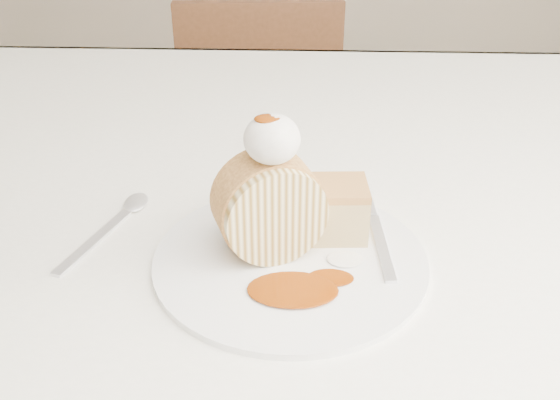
{
  "coord_description": "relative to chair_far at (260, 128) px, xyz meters",
  "views": [
    {
      "loc": [
        0.03,
        -0.5,
        1.1
      ],
      "look_at": [
        0.01,
        -0.01,
        0.81
      ],
      "focal_mm": 40.0,
      "sensor_mm": 36.0,
      "label": 1
    }
  ],
  "objects": [
    {
      "name": "caramel_drizzle",
      "position": [
        0.08,
        -0.97,
        0.45
      ],
      "size": [
        0.02,
        0.02,
        0.01
      ],
      "primitive_type": "ellipsoid",
      "color": "#722B04",
      "rests_on": "whipped_cream"
    },
    {
      "name": "table",
      "position": [
        0.08,
        -0.76,
        0.21
      ],
      "size": [
        1.4,
        0.9,
        0.75
      ],
      "color": "silver",
      "rests_on": "ground"
    },
    {
      "name": "chair_far",
      "position": [
        0.0,
        0.0,
        0.0
      ],
      "size": [
        0.4,
        0.4,
        0.79
      ],
      "rotation": [
        0.0,
        0.0,
        3.23
      ],
      "color": "brown",
      "rests_on": "ground"
    },
    {
      "name": "caramel_pool",
      "position": [
        0.1,
        -1.03,
        0.31
      ],
      "size": [
        0.08,
        0.06,
        0.0
      ],
      "primitive_type": null,
      "rotation": [
        0.0,
        0.0,
        0.06
      ],
      "color": "#722B04",
      "rests_on": "plate"
    },
    {
      "name": "fork",
      "position": [
        0.19,
        -0.96,
        0.31
      ],
      "size": [
        0.03,
        0.15,
        0.0
      ],
      "primitive_type": "cube",
      "rotation": [
        0.0,
        0.0,
        0.05
      ],
      "color": "silver",
      "rests_on": "plate"
    },
    {
      "name": "spoon",
      "position": [
        -0.1,
        -0.96,
        0.3
      ],
      "size": [
        0.07,
        0.15,
        0.0
      ],
      "primitive_type": "cube",
      "rotation": [
        0.0,
        0.0,
        -0.32
      ],
      "color": "silver",
      "rests_on": "table"
    },
    {
      "name": "plate",
      "position": [
        0.1,
        -0.98,
        0.3
      ],
      "size": [
        0.27,
        0.27,
        0.01
      ],
      "primitive_type": "cylinder",
      "rotation": [
        0.0,
        0.0,
        0.06
      ],
      "color": "white",
      "rests_on": "table"
    },
    {
      "name": "roulade_slice",
      "position": [
        0.08,
        -0.97,
        0.35
      ],
      "size": [
        0.11,
        0.08,
        0.1
      ],
      "primitive_type": "cylinder",
      "rotation": [
        1.57,
        0.0,
        0.37
      ],
      "color": "beige",
      "rests_on": "plate"
    },
    {
      "name": "cake_chunk",
      "position": [
        0.14,
        -0.94,
        0.33
      ],
      "size": [
        0.06,
        0.06,
        0.05
      ],
      "primitive_type": "cube",
      "rotation": [
        0.0,
        0.0,
        0.06
      ],
      "color": "tan",
      "rests_on": "plate"
    },
    {
      "name": "whipped_cream",
      "position": [
        0.08,
        -0.97,
        0.42
      ],
      "size": [
        0.05,
        0.05,
        0.04
      ],
      "primitive_type": "ellipsoid",
      "color": "white",
      "rests_on": "roulade_slice"
    }
  ]
}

